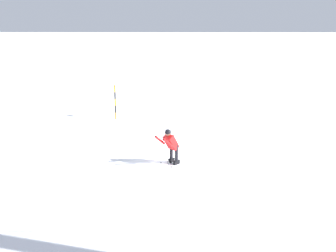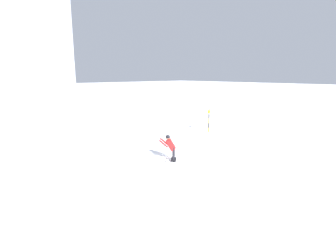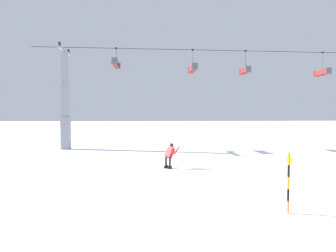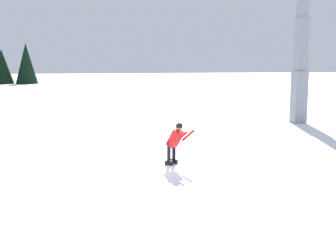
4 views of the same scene
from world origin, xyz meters
name	(u,v)px [view 4 (image 4 of 4)]	position (x,y,z in m)	size (l,w,h in m)	color
ground_plane	(139,167)	(0.00, 0.00, 0.00)	(260.00, 260.00, 0.00)	white
skier_carving_main	(176,141)	(-0.07, 1.29, 0.88)	(1.60, 1.56, 1.66)	white
lift_tower_near	(301,53)	(-9.26, 10.82, 4.10)	(0.76, 2.97, 9.81)	gray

